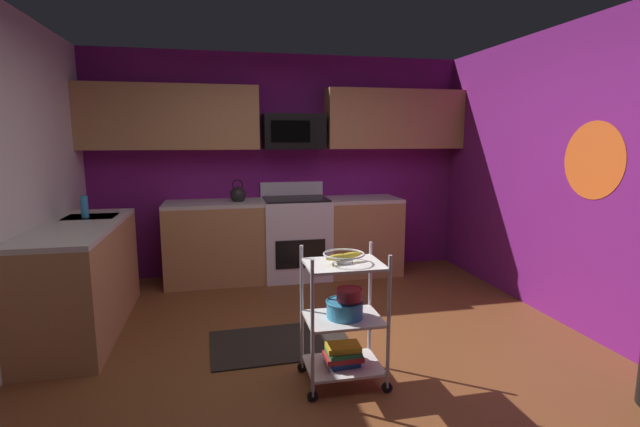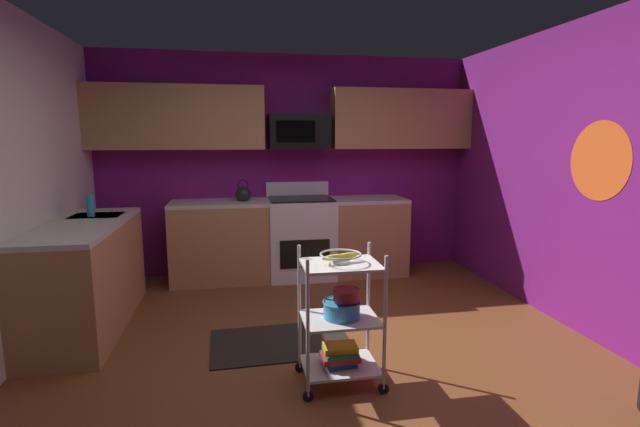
# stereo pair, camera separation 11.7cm
# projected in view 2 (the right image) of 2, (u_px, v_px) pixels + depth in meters

# --- Properties ---
(floor) EXTENTS (4.40, 4.80, 0.04)m
(floor) POSITION_uv_depth(u_px,v_px,m) (325.00, 360.00, 3.46)
(floor) COLOR brown
(floor) RESTS_ON ground
(wall_back) EXTENTS (4.52, 0.06, 2.60)m
(wall_back) POSITION_uv_depth(u_px,v_px,m) (287.00, 165.00, 5.60)
(wall_back) COLOR #751970
(wall_back) RESTS_ON ground
(wall_right) EXTENTS (0.06, 4.80, 2.60)m
(wall_right) POSITION_uv_depth(u_px,v_px,m) (602.00, 180.00, 3.64)
(wall_right) COLOR #751970
(wall_right) RESTS_ON ground
(wall_flower_decal) EXTENTS (0.00, 0.63, 0.63)m
(wall_flower_decal) POSITION_uv_depth(u_px,v_px,m) (599.00, 161.00, 3.62)
(wall_flower_decal) COLOR #E5591E
(counter_run) EXTENTS (3.56, 2.31, 0.92)m
(counter_run) POSITION_uv_depth(u_px,v_px,m) (226.00, 250.00, 4.85)
(counter_run) COLOR #B27F4C
(counter_run) RESTS_ON ground
(oven_range) EXTENTS (0.76, 0.65, 1.10)m
(oven_range) POSITION_uv_depth(u_px,v_px,m) (301.00, 237.00, 5.44)
(oven_range) COLOR white
(oven_range) RESTS_ON ground
(upper_cabinets) EXTENTS (4.40, 0.33, 0.70)m
(upper_cabinets) POSITION_uv_depth(u_px,v_px,m) (286.00, 118.00, 5.32)
(upper_cabinets) COLOR #B27F4C
(microwave) EXTENTS (0.70, 0.39, 0.40)m
(microwave) POSITION_uv_depth(u_px,v_px,m) (299.00, 132.00, 5.35)
(microwave) COLOR black
(rolling_cart) EXTENTS (0.56, 0.40, 0.91)m
(rolling_cart) POSITION_uv_depth(u_px,v_px,m) (340.00, 319.00, 3.04)
(rolling_cart) COLOR silver
(rolling_cart) RESTS_ON ground
(fruit_bowl) EXTENTS (0.27, 0.27, 0.07)m
(fruit_bowl) POSITION_uv_depth(u_px,v_px,m) (341.00, 256.00, 2.97)
(fruit_bowl) COLOR silver
(fruit_bowl) RESTS_ON rolling_cart
(mixing_bowl_large) EXTENTS (0.25, 0.25, 0.11)m
(mixing_bowl_large) POSITION_uv_depth(u_px,v_px,m) (342.00, 309.00, 3.03)
(mixing_bowl_large) COLOR #338CBF
(mixing_bowl_large) RESTS_ON rolling_cart
(mixing_bowl_small) EXTENTS (0.18, 0.18, 0.08)m
(mixing_bowl_small) POSITION_uv_depth(u_px,v_px,m) (346.00, 294.00, 3.01)
(mixing_bowl_small) COLOR maroon
(mixing_bowl_small) RESTS_ON rolling_cart
(book_stack) EXTENTS (0.25, 0.19, 0.14)m
(book_stack) POSITION_uv_depth(u_px,v_px,m) (340.00, 355.00, 3.08)
(book_stack) COLOR #1E4C8C
(book_stack) RESTS_ON rolling_cart
(kettle) EXTENTS (0.21, 0.18, 0.26)m
(kettle) POSITION_uv_depth(u_px,v_px,m) (243.00, 194.00, 5.24)
(kettle) COLOR black
(kettle) RESTS_ON counter_run
(dish_soap_bottle) EXTENTS (0.06, 0.06, 0.20)m
(dish_soap_bottle) POSITION_uv_depth(u_px,v_px,m) (90.00, 206.00, 4.19)
(dish_soap_bottle) COLOR #2D8CBF
(dish_soap_bottle) RESTS_ON counter_run
(floor_rug) EXTENTS (1.12, 0.74, 0.01)m
(floor_rug) POSITION_uv_depth(u_px,v_px,m) (281.00, 342.00, 3.71)
(floor_rug) COLOR black
(floor_rug) RESTS_ON ground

